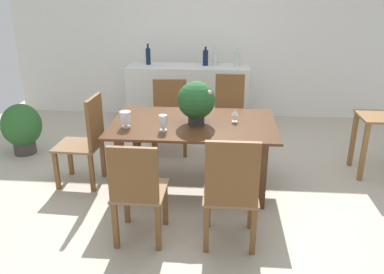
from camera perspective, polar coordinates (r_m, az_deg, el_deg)
The scene contains 19 objects.
ground_plane at distance 4.47m, azimuth 0.27°, elevation -6.73°, with size 7.04×7.04×0.00m, color #BCB29E.
back_wall at distance 6.59m, azimuth 2.04°, elevation 14.27°, with size 6.40×0.10×2.60m, color white.
dining_table at distance 4.15m, azimuth 0.22°, elevation 0.57°, with size 1.71×1.07×0.75m.
chair_far_left at distance 5.20m, azimuth -3.23°, elevation 3.65°, with size 0.51×0.46×0.94m.
chair_near_left at distance 3.30m, azimuth -7.91°, elevation -7.44°, with size 0.44×0.46×0.94m.
chair_near_right at distance 3.21m, azimuth 5.67°, elevation -7.53°, with size 0.46×0.45×1.00m.
chair_far_right at distance 5.15m, azimuth 5.39°, elevation 3.72°, with size 0.41×0.41×1.02m.
chair_head_end at distance 4.41m, azimuth -14.93°, elevation -0.09°, with size 0.49×0.45×1.00m.
flower_centerpiece at distance 4.02m, azimuth 0.64°, elevation 5.24°, with size 0.38×0.38×0.44m.
crystal_vase_left at distance 3.85m, azimuth -4.20°, elevation 2.25°, with size 0.08×0.08×0.16m.
crystal_vase_center_near at distance 3.99m, azimuth -9.60°, elevation 2.75°, with size 0.11×0.11×0.17m.
wine_glass at distance 4.12m, azimuth 6.23°, elevation 3.50°, with size 0.07×0.07×0.14m.
kitchen_counter at distance 5.98m, azimuth -0.57°, elevation 5.65°, with size 1.78×0.54×0.98m, color silver.
wine_bottle_dark at distance 5.98m, azimuth -6.35°, elevation 11.56°, with size 0.07×0.07×0.30m.
wine_bottle_amber at distance 5.90m, azimuth 6.56°, elevation 11.09°, with size 0.08×0.08×0.25m.
wine_bottle_green at distance 5.88m, azimuth 1.95°, elevation 11.41°, with size 0.08×0.08×0.27m.
wine_bottle_clear at distance 5.87m, azimuth 3.37°, elevation 11.26°, with size 0.08×0.08×0.26m.
side_table at distance 4.99m, azimuth 25.87°, elevation 0.67°, with size 0.58×0.47×0.71m.
potted_plant_floor at distance 5.57m, azimuth -23.38°, elevation 1.32°, with size 0.51×0.51×0.67m.
Camera 1 is at (0.29, -3.94, 2.09)m, focal length 36.90 mm.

